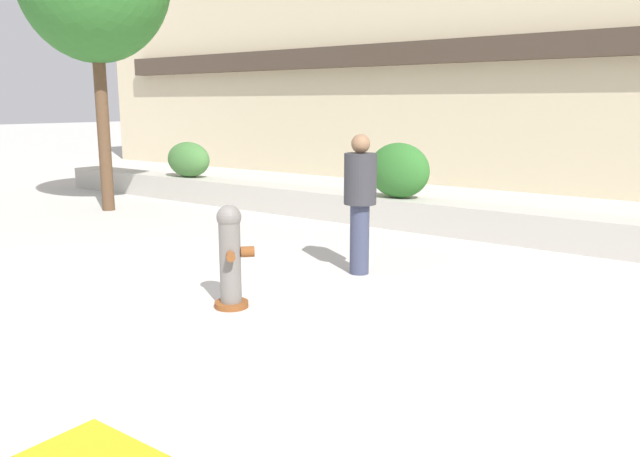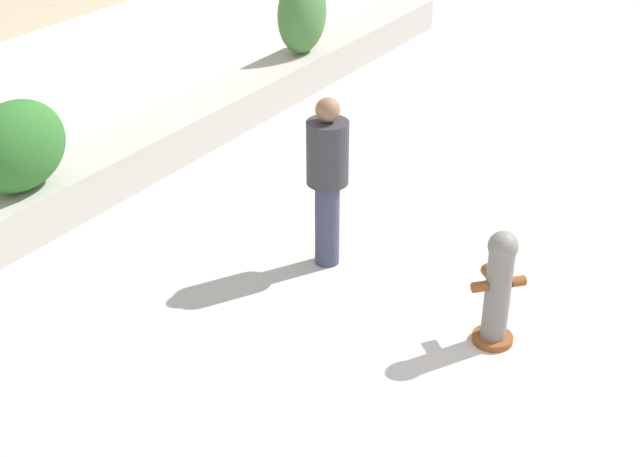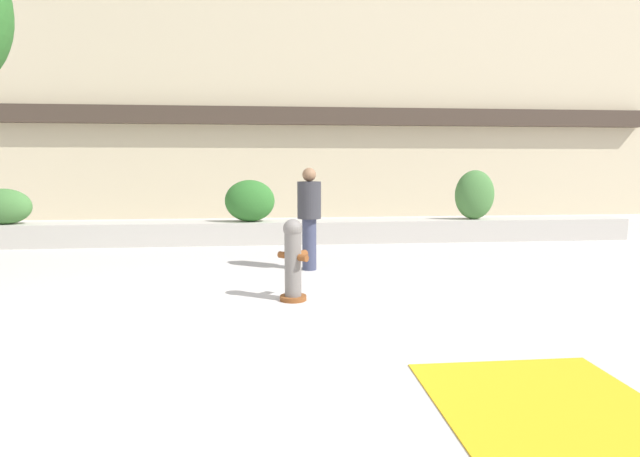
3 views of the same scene
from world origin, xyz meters
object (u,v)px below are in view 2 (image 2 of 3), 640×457
(hedge_bush_1, at_px, (17,146))
(fire_hydrant, at_px, (498,287))
(hedge_bush_2, at_px, (302,14))
(pedestrian, at_px, (327,172))

(hedge_bush_1, distance_m, fire_hydrant, 4.96)
(hedge_bush_1, relative_size, fire_hydrant, 1.03)
(hedge_bush_1, xyz_separation_m, hedge_bush_2, (5.24, 0.00, 0.11))
(hedge_bush_2, height_order, pedestrian, pedestrian)
(pedestrian, bearing_deg, fire_hydrant, -100.60)
(hedge_bush_1, bearing_deg, pedestrian, -69.41)
(pedestrian, bearing_deg, hedge_bush_1, 110.59)
(fire_hydrant, bearing_deg, hedge_bush_2, 47.45)
(hedge_bush_2, relative_size, fire_hydrant, 1.07)
(pedestrian, bearing_deg, hedge_bush_2, 35.82)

